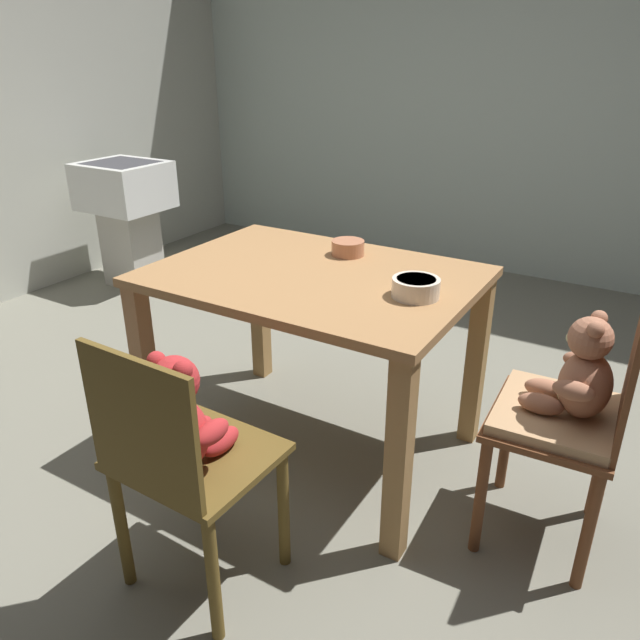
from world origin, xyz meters
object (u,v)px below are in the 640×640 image
at_px(dining_table, 313,304).
at_px(porridge_bowl_terracotta_far_center, 348,247).
at_px(teddy_chair_near_front, 182,439).
at_px(porridge_bowl_cream_near_right, 416,287).
at_px(sink_basin, 126,206).
at_px(teddy_chair_near_right, 574,399).

distance_m(dining_table, porridge_bowl_terracotta_far_center, 0.29).
height_order(teddy_chair_near_front, porridge_bowl_terracotta_far_center, teddy_chair_near_front).
relative_size(teddy_chair_near_front, porridge_bowl_terracotta_far_center, 6.47).
relative_size(porridge_bowl_terracotta_far_center, porridge_bowl_cream_near_right, 0.82).
bearing_deg(dining_table, porridge_bowl_cream_near_right, -4.17).
height_order(dining_table, porridge_bowl_cream_near_right, porridge_bowl_cream_near_right).
relative_size(dining_table, teddy_chair_near_front, 1.39).
bearing_deg(sink_basin, porridge_bowl_cream_near_right, -22.06).
height_order(porridge_bowl_terracotta_far_center, sink_basin, sink_basin).
xyz_separation_m(dining_table, teddy_chair_near_right, (0.94, -0.04, -0.09)).
height_order(dining_table, sink_basin, sink_basin).
xyz_separation_m(porridge_bowl_terracotta_far_center, sink_basin, (-2.06, 0.73, -0.24)).
xyz_separation_m(dining_table, sink_basin, (-2.05, 0.97, -0.08)).
distance_m(teddy_chair_near_front, teddy_chair_near_right, 1.16).
relative_size(teddy_chair_near_right, porridge_bowl_cream_near_right, 5.65).
height_order(teddy_chair_near_right, porridge_bowl_terracotta_far_center, teddy_chair_near_right).
xyz_separation_m(porridge_bowl_terracotta_far_center, porridge_bowl_cream_near_right, (0.40, -0.27, 0.00)).
bearing_deg(teddy_chair_near_front, porridge_bowl_terracotta_far_center, 4.72).
bearing_deg(porridge_bowl_cream_near_right, porridge_bowl_terracotta_far_center, 145.80).
xyz_separation_m(teddy_chair_near_front, porridge_bowl_cream_near_right, (0.34, 0.76, 0.26)).
xyz_separation_m(dining_table, porridge_bowl_cream_near_right, (0.41, -0.03, 0.16)).
bearing_deg(dining_table, teddy_chair_near_front, -84.95).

